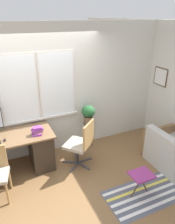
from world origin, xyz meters
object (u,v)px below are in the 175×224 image
at_px(book_stack, 37,131).
at_px(plant_stand, 88,126).
at_px(mouse, 5,140).
at_px(folding_stool, 141,176).
at_px(office_chair_swivel, 81,143).
at_px(potted_plant, 88,113).

distance_m(book_stack, plant_stand, 1.26).
distance_m(mouse, folding_stool, 2.42).
height_order(office_chair_swivel, plant_stand, office_chair_swivel).
bearing_deg(office_chair_swivel, mouse, -51.48).
distance_m(plant_stand, potted_plant, 0.33).
distance_m(mouse, plant_stand, 1.79).
bearing_deg(book_stack, folding_stool, -45.24).
relative_size(book_stack, plant_stand, 0.36).
distance_m(potted_plant, folding_stool, 1.76).
xyz_separation_m(office_chair_swivel, plant_stand, (0.40, 0.54, 0.02)).
height_order(mouse, book_stack, book_stack).
relative_size(mouse, folding_stool, 0.18).
relative_size(potted_plant, folding_stool, 0.95).
height_order(mouse, folding_stool, mouse).
bearing_deg(office_chair_swivel, book_stack, -57.75).
xyz_separation_m(plant_stand, potted_plant, (0.00, -0.00, 0.33)).
xyz_separation_m(mouse, office_chair_swivel, (1.35, -0.23, -0.28)).
bearing_deg(mouse, folding_stool, -35.56).
height_order(mouse, plant_stand, mouse).
bearing_deg(mouse, book_stack, -0.88).
bearing_deg(folding_stool, potted_plant, 96.36).
bearing_deg(plant_stand, office_chair_swivel, -126.61).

